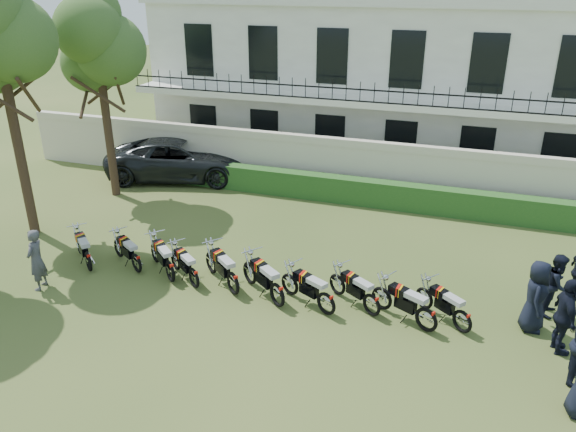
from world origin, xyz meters
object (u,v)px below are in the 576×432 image
at_px(motorcycle_5, 277,290).
at_px(inspector, 36,260).
at_px(motorcycle_0, 88,257).
at_px(motorcycle_3, 194,273).
at_px(motorcycle_4, 233,278).
at_px(motorcycle_9, 463,316).
at_px(officer_4, 557,285).
at_px(motorcycle_1, 136,259).
at_px(officer_2, 565,317).
at_px(motorcycle_7, 372,300).
at_px(motorcycle_2, 170,266).
at_px(motorcycle_6, 326,298).
at_px(motorcycle_8, 427,314).
at_px(suv, 181,159).
at_px(officer_3, 536,296).
at_px(tree_west_near, 97,43).

height_order(motorcycle_5, inspector, inspector).
xyz_separation_m(motorcycle_0, motorcycle_3, (3.42, 0.15, -0.02)).
bearing_deg(motorcycle_3, inspector, 146.14).
relative_size(motorcycle_4, motorcycle_9, 1.09).
bearing_deg(motorcycle_4, officer_4, -37.93).
relative_size(motorcycle_1, officer_2, 0.85).
relative_size(motorcycle_1, motorcycle_7, 0.99).
bearing_deg(officer_2, motorcycle_5, 80.18).
bearing_deg(motorcycle_2, motorcycle_3, -55.31).
height_order(motorcycle_5, motorcycle_6, motorcycle_5).
bearing_deg(motorcycle_6, motorcycle_8, -60.64).
xyz_separation_m(suv, officer_4, (14.32, -6.25, -0.01)).
bearing_deg(motorcycle_5, motorcycle_2, 123.10).
xyz_separation_m(suv, officer_3, (13.75, -7.17, 0.08)).
xyz_separation_m(motorcycle_1, inspector, (-2.08, -1.65, 0.43)).
distance_m(motorcycle_1, officer_2, 11.48).
bearing_deg(motorcycle_4, suv, 76.03).
bearing_deg(motorcycle_9, motorcycle_4, 130.07).
bearing_deg(motorcycle_4, motorcycle_3, 130.69).
xyz_separation_m(motorcycle_6, officer_3, (5.00, 1.09, 0.44)).
xyz_separation_m(motorcycle_8, motorcycle_9, (0.84, 0.25, -0.03)).
xyz_separation_m(motorcycle_5, officer_3, (6.33, 1.14, 0.41)).
bearing_deg(motorcycle_1, motorcycle_6, -61.40).
bearing_deg(motorcycle_5, motorcycle_6, -50.89).
relative_size(motorcycle_1, motorcycle_8, 0.89).
relative_size(motorcycle_6, motorcycle_7, 1.09).
distance_m(motorcycle_5, motorcycle_7, 2.48).
bearing_deg(officer_2, motorcycle_4, 78.42).
bearing_deg(motorcycle_3, officer_2, -51.74).
distance_m(motorcycle_3, motorcycle_8, 6.41).
bearing_deg(motorcycle_9, motorcycle_2, 129.21).
bearing_deg(motorcycle_8, motorcycle_7, 107.40).
relative_size(motorcycle_0, motorcycle_5, 0.88).
xyz_separation_m(motorcycle_0, motorcycle_5, (5.97, -0.00, 0.05)).
distance_m(motorcycle_8, officer_4, 3.61).
xyz_separation_m(motorcycle_7, suv, (-9.88, 7.92, 0.38)).
bearing_deg(inspector, motorcycle_8, 85.83).
distance_m(motorcycle_2, officer_4, 10.42).
distance_m(motorcycle_1, motorcycle_9, 9.27).
distance_m(motorcycle_4, motorcycle_9, 6.07).
bearing_deg(suv, motorcycle_8, -141.95).
height_order(motorcycle_7, suv, suv).
xyz_separation_m(motorcycle_6, suv, (-8.76, 8.26, 0.36)).
distance_m(motorcycle_3, officer_3, 8.94).
height_order(motorcycle_1, motorcycle_7, motorcycle_7).
relative_size(motorcycle_7, officer_4, 0.97).
xyz_separation_m(motorcycle_2, motorcycle_3, (0.80, -0.08, -0.03)).
bearing_deg(inspector, motorcycle_1, 116.71).
bearing_deg(motorcycle_6, officer_3, -50.28).
bearing_deg(tree_west_near, motorcycle_1, -50.41).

